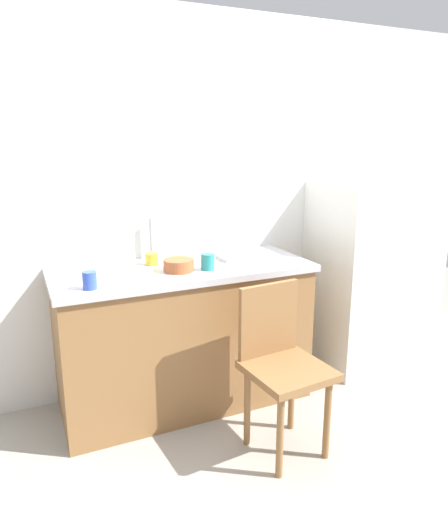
% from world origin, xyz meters
% --- Properties ---
extents(ground_plane, '(8.00, 8.00, 0.00)m').
position_xyz_m(ground_plane, '(0.00, 0.00, 0.00)').
color(ground_plane, '#9E998E').
extents(back_wall, '(4.80, 0.10, 2.42)m').
position_xyz_m(back_wall, '(0.00, 1.00, 1.21)').
color(back_wall, silver).
rests_on(back_wall, ground_plane).
extents(cabinet_base, '(1.51, 0.60, 0.85)m').
position_xyz_m(cabinet_base, '(-0.19, 0.65, 0.42)').
color(cabinet_base, olive).
rests_on(cabinet_base, ground_plane).
extents(countertop, '(1.55, 0.64, 0.04)m').
position_xyz_m(countertop, '(-0.19, 0.65, 0.87)').
color(countertop, '#B7B7BC').
rests_on(countertop, cabinet_base).
extents(faucet, '(0.02, 0.02, 0.26)m').
position_xyz_m(faucet, '(-0.31, 0.90, 1.02)').
color(faucet, '#B7B7BC').
rests_on(faucet, countertop).
extents(refrigerator, '(0.63, 0.59, 1.33)m').
position_xyz_m(refrigerator, '(1.18, 0.66, 0.67)').
color(refrigerator, silver).
rests_on(refrigerator, ground_plane).
extents(chair, '(0.43, 0.43, 0.89)m').
position_xyz_m(chair, '(0.12, 0.00, 0.50)').
color(chair, olive).
rests_on(chair, ground_plane).
extents(dish_tray, '(0.28, 0.20, 0.05)m').
position_xyz_m(dish_tray, '(0.22, 0.70, 0.91)').
color(dish_tray, white).
rests_on(dish_tray, countertop).
extents(terracotta_bowl, '(0.18, 0.18, 0.07)m').
position_xyz_m(terracotta_bowl, '(-0.25, 0.56, 0.92)').
color(terracotta_bowl, '#B25B33').
rests_on(terracotta_bowl, countertop).
extents(cup_teal, '(0.08, 0.08, 0.10)m').
position_xyz_m(cup_teal, '(-0.08, 0.52, 0.94)').
color(cup_teal, teal).
rests_on(cup_teal, countertop).
extents(cup_blue, '(0.07, 0.07, 0.09)m').
position_xyz_m(cup_blue, '(-0.77, 0.43, 0.93)').
color(cup_blue, blue).
rests_on(cup_blue, countertop).
extents(cup_yellow, '(0.08, 0.08, 0.07)m').
position_xyz_m(cup_yellow, '(-0.35, 0.76, 0.92)').
color(cup_yellow, yellow).
rests_on(cup_yellow, countertop).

